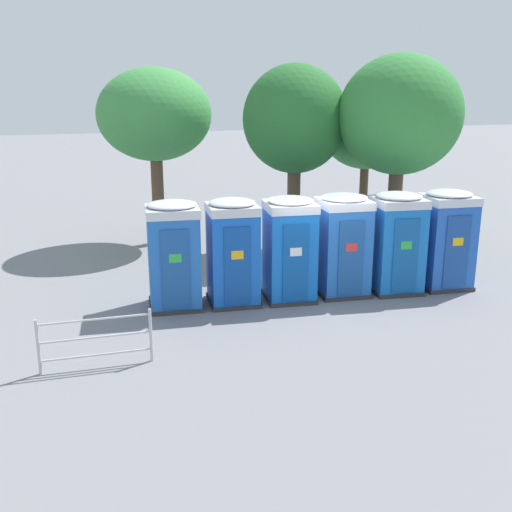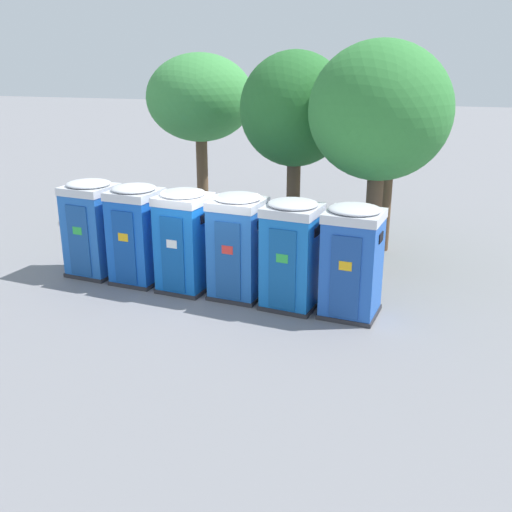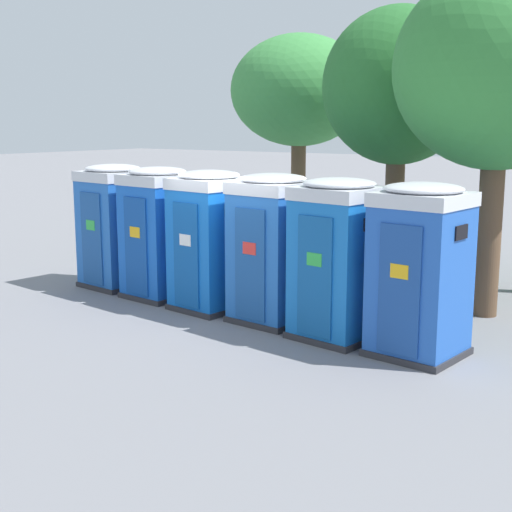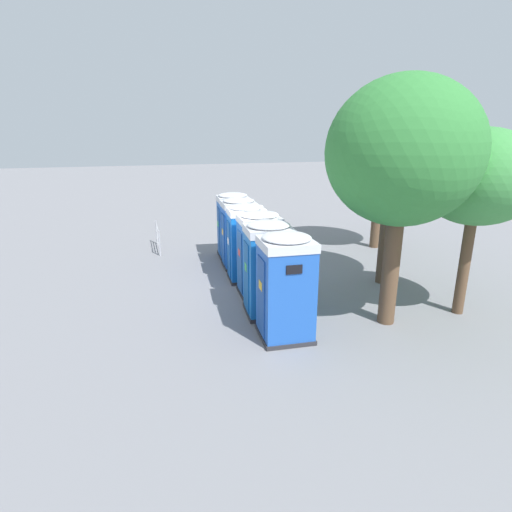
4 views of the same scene
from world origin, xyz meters
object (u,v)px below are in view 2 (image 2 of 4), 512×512
(portapotty_0, at_px, (92,228))
(portapotty_2, at_px, (185,240))
(street_tree_1, at_px, (380,112))
(street_tree_0, at_px, (392,128))
(street_tree_3, at_px, (200,99))
(portapotty_1, at_px, (137,234))
(portapotty_3, at_px, (238,246))
(portapotty_5, at_px, (352,261))
(street_tree_2, at_px, (295,111))
(portapotty_4, at_px, (292,254))

(portapotty_0, bearing_deg, portapotty_2, -6.87)
(portapotty_2, height_order, street_tree_1, street_tree_1)
(street_tree_0, bearing_deg, street_tree_3, 164.02)
(portapotty_1, bearing_deg, street_tree_0, 37.61)
(street_tree_0, xyz_separation_m, street_tree_3, (-6.54, 1.87, 0.54))
(portapotty_3, xyz_separation_m, street_tree_3, (-3.49, 6.56, 2.89))
(street_tree_1, xyz_separation_m, street_tree_3, (-6.39, 4.09, -0.06))
(portapotty_1, bearing_deg, street_tree_1, 21.80)
(portapotty_3, height_order, street_tree_1, street_tree_1)
(portapotty_3, bearing_deg, portapotty_5, -6.56)
(portapotty_5, relative_size, street_tree_2, 0.44)
(street_tree_0, bearing_deg, street_tree_1, -93.91)
(portapotty_0, xyz_separation_m, portapotty_1, (1.38, -0.17, 0.00))
(street_tree_2, bearing_deg, street_tree_1, -33.89)
(portapotty_0, height_order, portapotty_5, same)
(portapotty_3, relative_size, street_tree_2, 0.44)
(portapotty_0, relative_size, portapotty_5, 1.00)
(portapotty_4, relative_size, street_tree_0, 0.52)
(street_tree_1, bearing_deg, portapotty_1, -158.20)
(portapotty_1, xyz_separation_m, street_tree_1, (5.66, 2.27, 2.95))
(portapotty_2, bearing_deg, street_tree_3, 107.87)
(portapotty_4, bearing_deg, street_tree_1, 60.59)
(portapotty_0, relative_size, portapotty_4, 1.00)
(portapotty_1, relative_size, portapotty_3, 1.00)
(portapotty_5, bearing_deg, street_tree_1, 87.22)
(portapotty_3, relative_size, street_tree_0, 0.52)
(portapotty_5, distance_m, street_tree_0, 5.53)
(portapotty_1, relative_size, street_tree_3, 0.45)
(street_tree_2, bearing_deg, street_tree_3, 148.24)
(portapotty_2, bearing_deg, portapotty_1, 173.28)
(portapotty_1, bearing_deg, portapotty_3, -4.26)
(portapotty_2, bearing_deg, street_tree_1, 29.53)
(portapotty_2, height_order, portapotty_3, same)
(street_tree_2, bearing_deg, portapotty_0, -139.79)
(portapotty_1, height_order, portapotty_2, same)
(portapotty_1, height_order, street_tree_1, street_tree_1)
(street_tree_2, xyz_separation_m, street_tree_3, (-3.84, 2.38, 0.10))
(portapotty_4, height_order, street_tree_2, street_tree_2)
(street_tree_0, relative_size, street_tree_2, 0.85)
(portapotty_2, relative_size, street_tree_1, 0.43)
(street_tree_0, bearing_deg, portapotty_3, -123.02)
(portapotty_5, bearing_deg, portapotty_0, 174.27)
(portapotty_4, bearing_deg, street_tree_2, 103.05)
(portapotty_3, bearing_deg, street_tree_0, 56.98)
(street_tree_0, height_order, street_tree_2, street_tree_2)
(portapotty_0, distance_m, street_tree_0, 8.71)
(street_tree_3, bearing_deg, portapotty_1, -83.51)
(portapotty_2, relative_size, portapotty_5, 1.00)
(portapotty_4, relative_size, street_tree_3, 0.45)
(portapotty_4, xyz_separation_m, street_tree_0, (1.67, 4.91, 2.34))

